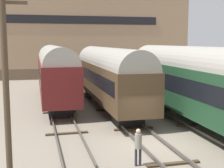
% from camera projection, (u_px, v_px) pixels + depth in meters
% --- Properties ---
extents(ground_plane, '(200.00, 200.00, 0.00)m').
position_uv_depth(ground_plane, '(150.00, 144.00, 17.26)').
color(ground_plane, slate).
extents(track_left, '(2.60, 60.00, 0.26)m').
position_uv_depth(track_left, '(73.00, 148.00, 16.22)').
color(track_left, '#4C4742').
rests_on(track_left, ground).
extents(track_middle, '(2.60, 60.00, 0.26)m').
position_uv_depth(track_middle, '(150.00, 142.00, 17.24)').
color(track_middle, '#4C4742').
rests_on(track_middle, ground).
extents(track_right, '(2.60, 60.00, 0.26)m').
position_uv_depth(track_right, '(219.00, 136.00, 18.26)').
color(track_right, '#4C4742').
rests_on(track_right, ground).
extents(train_car_brown, '(2.96, 17.04, 5.15)m').
position_uv_depth(train_car_brown, '(109.00, 74.00, 26.55)').
color(train_car_brown, black).
rests_on(train_car_brown, ground).
extents(train_car_green, '(2.87, 18.80, 5.33)m').
position_uv_depth(train_car_green, '(197.00, 81.00, 20.52)').
color(train_car_green, black).
rests_on(train_car_green, ground).
extents(train_car_maroon, '(2.85, 17.12, 5.27)m').
position_uv_depth(train_car_maroon, '(55.00, 70.00, 29.07)').
color(train_car_maroon, black).
rests_on(train_car_maroon, ground).
extents(person_worker, '(0.32, 0.32, 1.74)m').
position_uv_depth(person_worker, '(138.00, 144.00, 14.13)').
color(person_worker, '#282833').
rests_on(person_worker, ground).
extents(utility_pole, '(1.80, 0.24, 8.03)m').
position_uv_depth(utility_pole, '(6.00, 81.00, 11.77)').
color(utility_pole, '#473828').
rests_on(utility_pole, ground).
extents(warehouse_building, '(37.89, 11.89, 16.16)m').
position_uv_depth(warehouse_building, '(69.00, 27.00, 52.44)').
color(warehouse_building, brown).
rests_on(warehouse_building, ground).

